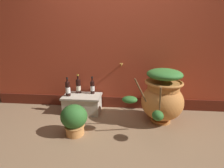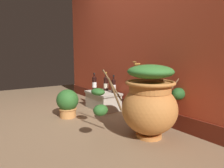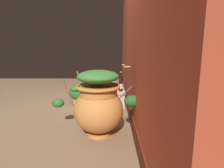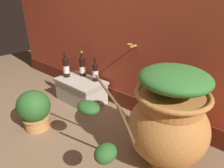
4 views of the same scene
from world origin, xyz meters
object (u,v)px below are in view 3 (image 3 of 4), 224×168
potted_shrub (78,94)px  wine_bottle_left (121,82)px  wine_bottle_right (112,80)px  wine_bottle_middle (121,85)px  terracotta_urn (98,103)px

potted_shrub → wine_bottle_left: bearing=102.0°
wine_bottle_left → wine_bottle_right: size_ratio=1.05×
wine_bottle_left → wine_bottle_middle: wine_bottle_left is taller
wine_bottle_middle → wine_bottle_left: bearing=177.0°
terracotta_urn → wine_bottle_left: bearing=166.2°
terracotta_urn → wine_bottle_right: size_ratio=3.54×
terracotta_urn → potted_shrub: (-1.14, -0.45, -0.17)m
terracotta_urn → wine_bottle_right: 1.44m
terracotta_urn → wine_bottle_middle: terracotta_urn is taller
terracotta_urn → wine_bottle_middle: 1.11m
wine_bottle_left → wine_bottle_right: wine_bottle_left is taller
wine_bottle_middle → potted_shrub: 0.79m
terracotta_urn → potted_shrub: bearing=-158.6°
wine_bottle_right → potted_shrub: wine_bottle_right is taller
terracotta_urn → wine_bottle_left: (-1.31, 0.32, 0.02)m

